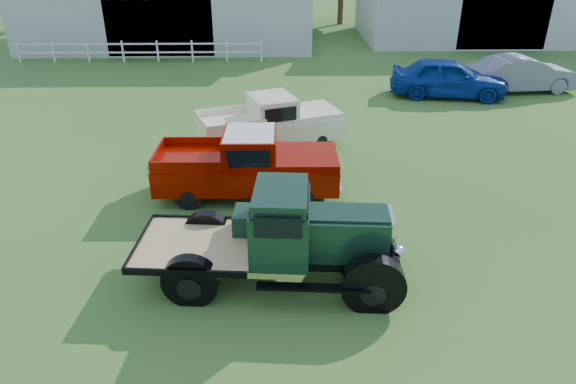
{
  "coord_description": "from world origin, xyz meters",
  "views": [
    {
      "loc": [
        -0.01,
        -10.21,
        6.93
      ],
      "look_at": [
        0.2,
        1.2,
        1.05
      ],
      "focal_mm": 32.0,
      "sensor_mm": 36.0,
      "label": 1
    }
  ],
  "objects_px": {
    "white_pickup": "(270,123)",
    "misc_car_grey": "(522,74)",
    "red_pickup": "(247,164)",
    "vintage_flatbed": "(276,236)",
    "misc_car_blue": "(448,78)"
  },
  "relations": [
    {
      "from": "red_pickup",
      "to": "misc_car_blue",
      "type": "bearing_deg",
      "value": 48.82
    },
    {
      "from": "red_pickup",
      "to": "misc_car_blue",
      "type": "xyz_separation_m",
      "value": [
        8.65,
        9.67,
        -0.09
      ]
    },
    {
      "from": "misc_car_blue",
      "to": "misc_car_grey",
      "type": "bearing_deg",
      "value": -68.12
    },
    {
      "from": "misc_car_blue",
      "to": "red_pickup",
      "type": "bearing_deg",
      "value": 148.29
    },
    {
      "from": "red_pickup",
      "to": "misc_car_grey",
      "type": "distance_m",
      "value": 16.23
    },
    {
      "from": "vintage_flatbed",
      "to": "misc_car_blue",
      "type": "height_order",
      "value": "vintage_flatbed"
    },
    {
      "from": "red_pickup",
      "to": "white_pickup",
      "type": "relative_size",
      "value": 1.06
    },
    {
      "from": "white_pickup",
      "to": "misc_car_grey",
      "type": "bearing_deg",
      "value": 10.21
    },
    {
      "from": "white_pickup",
      "to": "misc_car_grey",
      "type": "xyz_separation_m",
      "value": [
        11.82,
        6.94,
        -0.1
      ]
    },
    {
      "from": "vintage_flatbed",
      "to": "white_pickup",
      "type": "distance_m",
      "value": 7.62
    },
    {
      "from": "red_pickup",
      "to": "white_pickup",
      "type": "xyz_separation_m",
      "value": [
        0.6,
        3.52,
        -0.05
      ]
    },
    {
      "from": "vintage_flatbed",
      "to": "red_pickup",
      "type": "bearing_deg",
      "value": 105.55
    },
    {
      "from": "vintage_flatbed",
      "to": "misc_car_grey",
      "type": "relative_size",
      "value": 1.13
    },
    {
      "from": "misc_car_blue",
      "to": "misc_car_grey",
      "type": "relative_size",
      "value": 1.03
    },
    {
      "from": "vintage_flatbed",
      "to": "white_pickup",
      "type": "xyz_separation_m",
      "value": [
        -0.24,
        7.61,
        -0.19
      ]
    }
  ]
}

